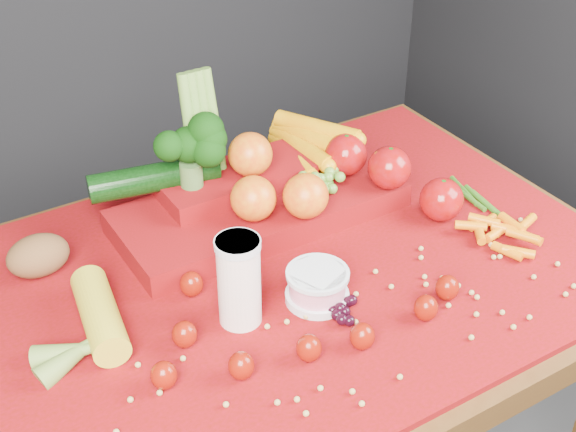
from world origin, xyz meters
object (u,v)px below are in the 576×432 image
milk_glass (239,278)px  yogurt_bowl (317,285)px  table (294,313)px  produce_mound (270,186)px

milk_glass → yogurt_bowl: 0.14m
table → milk_glass: 0.25m
table → produce_mound: size_ratio=1.84×
milk_glass → yogurt_bowl: bearing=-10.5°
produce_mound → milk_glass: bearing=-129.5°
milk_glass → produce_mound: produce_mound is taller
table → yogurt_bowl: yogurt_bowl is taller
table → yogurt_bowl: size_ratio=10.78×
milk_glass → yogurt_bowl: size_ratio=1.46×
produce_mound → table: bearing=-105.6°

